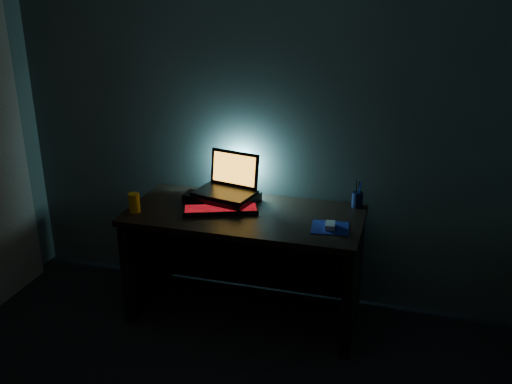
{
  "coord_description": "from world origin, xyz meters",
  "views": [
    {
      "loc": [
        0.98,
        -1.58,
        2.18
      ],
      "look_at": [
        0.09,
        1.57,
        0.92
      ],
      "focal_mm": 40.0,
      "sensor_mm": 36.0,
      "label": 1
    }
  ],
  "objects_px": {
    "juice_glass": "(134,203)",
    "router": "(197,197)",
    "pen_cup": "(357,200)",
    "keyboard": "(221,210)",
    "laptop": "(229,183)",
    "mouse": "(330,225)"
  },
  "relations": [
    {
      "from": "keyboard",
      "to": "router",
      "type": "distance_m",
      "value": 0.25
    },
    {
      "from": "mouse",
      "to": "laptop",
      "type": "bearing_deg",
      "value": 153.81
    },
    {
      "from": "laptop",
      "to": "pen_cup",
      "type": "height_order",
      "value": "laptop"
    },
    {
      "from": "router",
      "to": "mouse",
      "type": "bearing_deg",
      "value": -10.44
    },
    {
      "from": "laptop",
      "to": "router",
      "type": "relative_size",
      "value": 2.55
    },
    {
      "from": "laptop",
      "to": "pen_cup",
      "type": "xyz_separation_m",
      "value": [
        0.84,
        0.11,
        -0.07
      ]
    },
    {
      "from": "pen_cup",
      "to": "router",
      "type": "relative_size",
      "value": 0.61
    },
    {
      "from": "pen_cup",
      "to": "juice_glass",
      "type": "bearing_deg",
      "value": -161.03
    },
    {
      "from": "keyboard",
      "to": "router",
      "type": "height_order",
      "value": "router"
    },
    {
      "from": "mouse",
      "to": "router",
      "type": "xyz_separation_m",
      "value": [
        -0.92,
        0.19,
        0.01
      ]
    },
    {
      "from": "pen_cup",
      "to": "keyboard",
      "type": "bearing_deg",
      "value": -158.97
    },
    {
      "from": "mouse",
      "to": "juice_glass",
      "type": "relative_size",
      "value": 0.76
    },
    {
      "from": "keyboard",
      "to": "juice_glass",
      "type": "xyz_separation_m",
      "value": [
        -0.53,
        -0.15,
        0.05
      ]
    },
    {
      "from": "laptop",
      "to": "keyboard",
      "type": "distance_m",
      "value": 0.24
    },
    {
      "from": "mouse",
      "to": "router",
      "type": "relative_size",
      "value": 0.56
    },
    {
      "from": "router",
      "to": "juice_glass",
      "type": "bearing_deg",
      "value": -137.25
    },
    {
      "from": "juice_glass",
      "to": "router",
      "type": "bearing_deg",
      "value": 41.47
    },
    {
      "from": "juice_glass",
      "to": "router",
      "type": "distance_m",
      "value": 0.43
    },
    {
      "from": "keyboard",
      "to": "laptop",
      "type": "bearing_deg",
      "value": 73.45
    },
    {
      "from": "mouse",
      "to": "juice_glass",
      "type": "xyz_separation_m",
      "value": [
        -1.24,
        -0.09,
        0.04
      ]
    },
    {
      "from": "pen_cup",
      "to": "juice_glass",
      "type": "xyz_separation_m",
      "value": [
        -1.36,
        -0.47,
        0.01
      ]
    },
    {
      "from": "pen_cup",
      "to": "juice_glass",
      "type": "height_order",
      "value": "juice_glass"
    }
  ]
}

